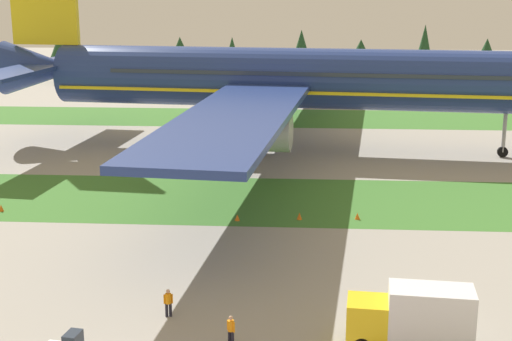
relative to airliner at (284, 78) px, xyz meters
The scene contains 11 objects.
grass_strip_near 23.68m from the airliner, 100.97° to the right, with size 320.00×15.42×0.01m, color #3D752D.
grass_strip_far 23.25m from the airliner, 101.21° to the left, with size 320.00×15.42×0.01m, color #3D752D.
airliner is the anchor object (origin of this frame).
catering_truck 50.55m from the airliner, 80.41° to the right, with size 7.14×2.92×3.58m.
ground_crew_marshaller 47.28m from the airliner, 96.83° to the right, with size 0.54×0.36×1.74m.
ground_crew_loader 50.24m from the airliner, 91.71° to the right, with size 0.47×0.37×1.74m.
taxiway_marker_0 36.69m from the airliner, 132.06° to the right, with size 0.44×0.44×0.60m, color orange.
taxiway_marker_1 29.18m from the airliner, 96.36° to the right, with size 0.44×0.44×0.52m, color orange.
taxiway_marker_2 28.49m from the airliner, 85.54° to the right, with size 0.44×0.44×0.61m, color orange.
taxiway_marker_3 28.93m from the airliner, 75.35° to the right, with size 0.44×0.44×0.57m, color orange.
distant_tree_line 57.73m from the airliner, 99.77° to the left, with size 163.82×10.19×12.44m.
Camera 1 is at (6.43, -27.58, 19.22)m, focal length 51.31 mm.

